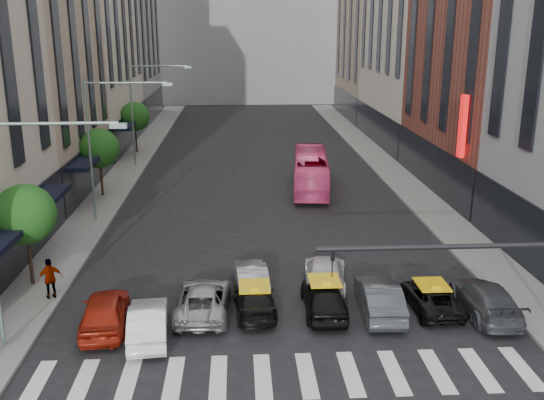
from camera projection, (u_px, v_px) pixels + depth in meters
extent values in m
plane|color=black|center=(294.00, 400.00, 20.45)|extent=(160.00, 160.00, 0.00)
cube|color=slate|center=(117.00, 183.00, 48.58)|extent=(3.00, 96.00, 0.15)
cube|color=slate|center=(400.00, 179.00, 49.84)|extent=(3.00, 96.00, 0.15)
cube|color=tan|center=(22.00, 28.00, 43.07)|extent=(8.00, 16.00, 24.00)
cube|color=gray|center=(117.00, 3.00, 77.74)|extent=(8.00, 18.00, 30.00)
cube|color=brown|center=(496.00, 14.00, 43.69)|extent=(8.00, 18.00, 26.00)
cube|color=tan|center=(378.00, 12.00, 79.87)|extent=(8.00, 18.00, 28.00)
cylinder|color=black|center=(30.00, 253.00, 28.92)|extent=(0.18, 0.18, 3.15)
sphere|color=#184614|center=(25.00, 214.00, 28.39)|extent=(2.88, 2.88, 2.88)
cylinder|color=black|center=(101.00, 174.00, 44.27)|extent=(0.18, 0.18, 3.15)
sphere|color=#184614|center=(99.00, 148.00, 43.74)|extent=(2.88, 2.88, 2.88)
cylinder|color=black|center=(136.00, 136.00, 59.62)|extent=(0.18, 0.18, 3.15)
sphere|color=#184614|center=(135.00, 117.00, 59.09)|extent=(2.88, 2.88, 2.88)
cylinder|color=gray|center=(47.00, 123.00, 21.38)|extent=(5.00, 0.12, 0.12)
cube|color=gray|center=(119.00, 126.00, 21.54)|extent=(0.60, 0.25, 0.18)
cylinder|color=gray|center=(90.00, 151.00, 37.75)|extent=(0.16, 0.16, 9.00)
cylinder|color=gray|center=(126.00, 83.00, 36.73)|extent=(5.00, 0.12, 0.12)
cube|color=gray|center=(167.00, 84.00, 36.89)|extent=(0.60, 0.25, 0.18)
cylinder|color=gray|center=(132.00, 115.00, 53.10)|extent=(0.16, 0.16, 9.00)
cylinder|color=gray|center=(158.00, 66.00, 52.08)|extent=(5.00, 0.12, 0.12)
cube|color=gray|center=(188.00, 67.00, 52.24)|extent=(0.60, 0.25, 0.18)
cylinder|color=black|center=(481.00, 246.00, 18.19)|extent=(10.00, 0.16, 0.16)
imported|color=black|center=(332.00, 265.00, 18.08)|extent=(0.13, 0.16, 0.80)
cube|color=red|center=(463.00, 126.00, 38.67)|extent=(0.30, 0.70, 4.00)
imported|color=maroon|center=(105.00, 311.00, 25.12)|extent=(2.24, 4.67, 1.54)
imported|color=white|center=(148.00, 322.00, 24.39)|extent=(1.92, 4.41, 1.41)
imported|color=#95959A|center=(203.00, 299.00, 26.47)|extent=(2.43, 4.94, 1.35)
imported|color=black|center=(255.00, 299.00, 26.55)|extent=(1.96, 4.35, 1.24)
imported|color=black|center=(324.00, 297.00, 26.50)|extent=(1.83, 4.44, 1.51)
imported|color=#373A3D|center=(379.00, 297.00, 26.45)|extent=(1.79, 4.66, 1.52)
imported|color=black|center=(431.00, 297.00, 26.87)|extent=(2.08, 4.26, 1.16)
imported|color=#3D4045|center=(485.00, 299.00, 26.39)|extent=(2.10, 4.98, 1.43)
imported|color=#96969B|center=(251.00, 276.00, 28.82)|extent=(1.78, 4.25, 1.37)
imported|color=silver|center=(325.00, 273.00, 29.25)|extent=(2.59, 5.02, 1.39)
imported|color=#F24788|center=(311.00, 171.00, 46.41)|extent=(3.51, 10.66, 2.91)
imported|color=gray|center=(50.00, 278.00, 27.56)|extent=(1.21, 0.94, 1.91)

